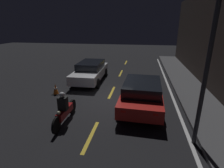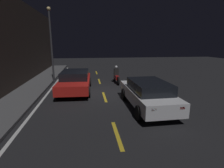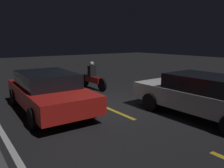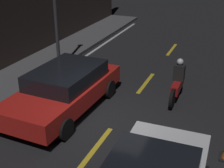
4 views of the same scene
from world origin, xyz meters
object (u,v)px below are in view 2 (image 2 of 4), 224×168
object	(u,v)px
sedan_white	(147,93)
street_lamp	(51,42)
motorcycle	(116,76)
taxi_red	(75,81)
traffic_cone_near	(151,87)

from	to	relation	value
sedan_white	street_lamp	size ratio (longest dim) A/B	0.79
motorcycle	taxi_red	bearing A→B (deg)	123.66
taxi_red	street_lamp	xyz separation A→B (m)	(2.68, 1.85, 2.51)
taxi_red	motorcycle	bearing A→B (deg)	126.53
traffic_cone_near	street_lamp	xyz separation A→B (m)	(3.39, 6.87, 2.92)
motorcycle	traffic_cone_near	bearing A→B (deg)	-147.32
sedan_white	taxi_red	xyz separation A→B (m)	(3.63, 3.73, -0.02)
taxi_red	street_lamp	bearing A→B (deg)	-143.13
taxi_red	motorcycle	size ratio (longest dim) A/B	2.02
motorcycle	street_lamp	distance (m)	5.68
motorcycle	street_lamp	size ratio (longest dim) A/B	0.39
street_lamp	taxi_red	bearing A→B (deg)	-145.34
motorcycle	traffic_cone_near	xyz separation A→B (m)	(-2.86, -1.88, -0.26)
sedan_white	traffic_cone_near	distance (m)	3.21
taxi_red	traffic_cone_near	size ratio (longest dim) A/B	7.20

